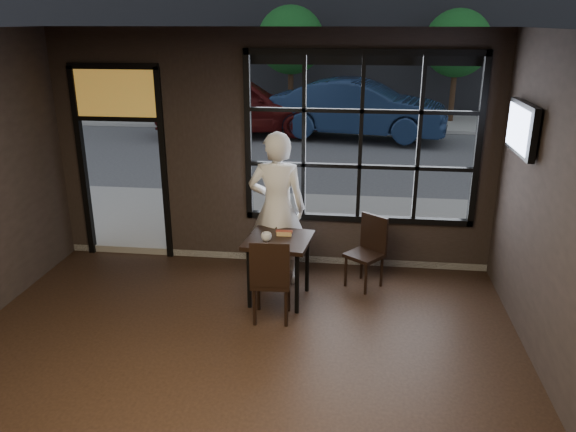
# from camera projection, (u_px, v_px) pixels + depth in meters

# --- Properties ---
(floor) EXTENTS (6.00, 7.00, 0.02)m
(floor) POSITION_uv_depth(u_px,v_px,m) (210.00, 426.00, 4.81)
(floor) COLOR black
(floor) RESTS_ON ground
(ceiling) EXTENTS (6.00, 7.00, 0.02)m
(ceiling) POSITION_uv_depth(u_px,v_px,m) (188.00, 31.00, 3.74)
(ceiling) COLOR black
(ceiling) RESTS_ON ground
(window_frame) EXTENTS (3.06, 0.12, 2.28)m
(window_frame) POSITION_uv_depth(u_px,v_px,m) (361.00, 139.00, 7.35)
(window_frame) COLOR black
(window_frame) RESTS_ON ground
(stained_transom) EXTENTS (1.20, 0.06, 0.70)m
(stained_transom) POSITION_uv_depth(u_px,v_px,m) (116.00, 93.00, 7.55)
(stained_transom) COLOR orange
(stained_transom) RESTS_ON ground
(street_asphalt) EXTENTS (60.00, 41.00, 0.04)m
(street_asphalt) POSITION_uv_depth(u_px,v_px,m) (335.00, 91.00, 27.29)
(street_asphalt) COLOR #545456
(street_asphalt) RESTS_ON ground
(cafe_table) EXTENTS (0.83, 0.83, 0.81)m
(cafe_table) POSITION_uv_depth(u_px,v_px,m) (279.00, 269.00, 6.84)
(cafe_table) COLOR black
(cafe_table) RESTS_ON floor
(chair_near) EXTENTS (0.46, 0.46, 1.02)m
(chair_near) POSITION_uv_depth(u_px,v_px,m) (272.00, 278.00, 6.37)
(chair_near) COLOR black
(chair_near) RESTS_ON floor
(chair_window) EXTENTS (0.57, 0.57, 0.93)m
(chair_window) POSITION_uv_depth(u_px,v_px,m) (365.00, 253.00, 7.16)
(chair_window) COLOR black
(chair_window) RESTS_ON floor
(man) EXTENTS (0.74, 0.50, 2.00)m
(man) POSITION_uv_depth(u_px,v_px,m) (277.00, 209.00, 7.15)
(man) COLOR white
(man) RESTS_ON floor
(hotdog) EXTENTS (0.20, 0.09, 0.06)m
(hotdog) POSITION_uv_depth(u_px,v_px,m) (284.00, 233.00, 6.79)
(hotdog) COLOR tan
(hotdog) RESTS_ON cafe_table
(cup) EXTENTS (0.14, 0.14, 0.10)m
(cup) POSITION_uv_depth(u_px,v_px,m) (266.00, 237.00, 6.62)
(cup) COLOR silver
(cup) RESTS_ON cafe_table
(tv) EXTENTS (0.11, 0.96, 0.56)m
(tv) POSITION_uv_depth(u_px,v_px,m) (522.00, 128.00, 6.09)
(tv) COLOR black
(tv) RESTS_ON wall_right
(navy_car) EXTENTS (5.10, 2.52, 1.61)m
(navy_car) POSITION_uv_depth(u_px,v_px,m) (359.00, 108.00, 15.88)
(navy_car) COLOR #13233F
(navy_car) RESTS_ON street_asphalt
(maroon_car) EXTENTS (5.08, 2.82, 1.63)m
(maroon_car) POSITION_uv_depth(u_px,v_px,m) (240.00, 105.00, 16.37)
(maroon_car) COLOR #3F0B0B
(maroon_car) RESTS_ON street_asphalt
(tree_left) EXTENTS (2.19, 2.19, 3.74)m
(tree_left) POSITION_uv_depth(u_px,v_px,m) (291.00, 41.00, 18.34)
(tree_left) COLOR #332114
(tree_left) RESTS_ON street_asphalt
(tree_right) EXTENTS (2.13, 2.13, 3.63)m
(tree_right) POSITION_uv_depth(u_px,v_px,m) (457.00, 44.00, 17.86)
(tree_right) COLOR #332114
(tree_right) RESTS_ON street_asphalt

